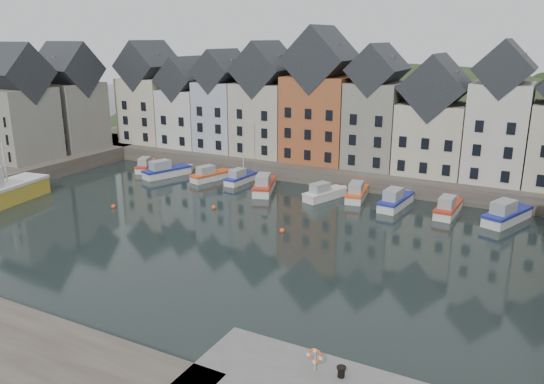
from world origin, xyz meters
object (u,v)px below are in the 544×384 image
Objects in this scene: boat_a at (146,166)px; mooring_bollard at (341,371)px; boat_d at (240,178)px; life_ring_post at (315,356)px.

boat_a is 10.38× the size of mooring_bollard.
mooring_bollard is (42.59, -34.75, 1.67)m from boat_a.
mooring_bollard is at bearing -48.13° from boat_d.
boat_a is 15.40m from boat_d.
boat_a is 54.11m from life_ring_post.
boat_d reaches higher than boat_a.
life_ring_post reaches higher than mooring_bollard.
boat_a is at bearing 140.79° from mooring_bollard.
boat_d reaches higher than life_ring_post.
boat_d reaches higher than mooring_bollard.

